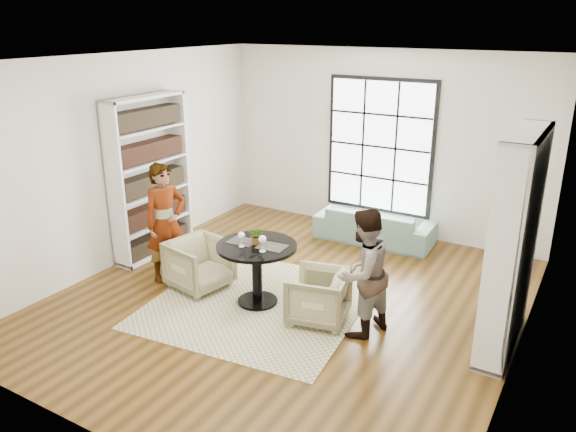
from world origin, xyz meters
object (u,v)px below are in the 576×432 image
Objects in this scene: armchair_left at (200,264)px; wine_glass_left at (241,236)px; flower_centerpiece at (257,235)px; person_right at (363,273)px; armchair_right at (318,296)px; person_left at (166,223)px; sofa at (374,225)px; wine_glass_right at (262,240)px; pedestal_table at (257,261)px.

wine_glass_left is at bearing -87.81° from armchair_left.
person_right is at bearing -0.83° from flower_centerpiece.
armchair_left is 1.07× the size of armchair_right.
armchair_left is at bearing -70.63° from person_left.
armchair_right is at bearing -1.36° from flower_centerpiece.
sofa is 2.95m from wine_glass_right.
sofa is 9.76× the size of wine_glass_left.
pedestal_table is 1.42m from person_right.
wine_glass_left is at bearing 76.26° from sofa.
wine_glass_right is 0.89× the size of flower_centerpiece.
wine_glass_right reaches higher than pedestal_table.
wine_glass_right is at bearing -37.92° from pedestal_table.
person_left is 1.34m from wine_glass_left.
person_right is (2.87, 0.02, -0.07)m from person_left.
wine_glass_right reaches higher than wine_glass_left.
wine_glass_right is at bearing -85.13° from armchair_left.
armchair_right reaches higher than sofa.
armchair_right is 0.95m from wine_glass_right.
person_right reaches higher than pedestal_table.
flower_centerpiece reaches higher than armchair_right.
armchair_right is 0.42× the size of person_left.
pedestal_table is 2.78m from sofa.
armchair_left is at bearing -177.38° from flower_centerpiece.
armchair_left is at bearing -101.50° from armchair_right.
flower_centerpiece is at bearing -72.20° from person_right.
person_right is 1.56m from wine_glass_left.
pedestal_table reaches higher than armchair_right.
flower_centerpiece is (0.12, 0.17, -0.02)m from wine_glass_left.
person_left reaches higher than flower_centerpiece.
armchair_left reaches higher than sofa.
wine_glass_left reaches higher than armchair_left.
pedestal_table is at bearing -71.24° from person_right.
person_left is at bearing -179.31° from pedestal_table.
person_left is (-1.46, -0.02, 0.25)m from pedestal_table.
person_left reaches higher than person_right.
person_right reaches higher than flower_centerpiece.
person_right reaches higher than armchair_left.
wine_glass_left is (-1.54, -0.14, 0.19)m from person_right.
armchair_left is 3.18× the size of flower_centerpiece.
person_left is 2.88m from person_right.
wine_glass_left reaches higher than pedestal_table.
wine_glass_right is at bearing -74.81° from person_left.
armchair_left is 0.74m from person_left.
flower_centerpiece reaches higher than wine_glass_left.
person_left reaches higher than armchair_right.
sofa is at bearing 78.12° from wine_glass_left.
armchair_right is at bearing 8.30° from wine_glass_left.
wine_glass_right is (1.64, -0.12, 0.12)m from person_left.
pedestal_table is 0.94m from armchair_left.
pedestal_table is at bearing -77.73° from armchair_left.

